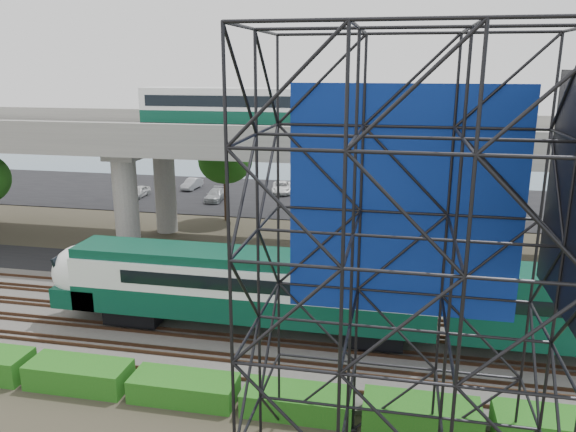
# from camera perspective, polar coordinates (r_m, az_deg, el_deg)

# --- Properties ---
(ground) EXTENTS (140.00, 140.00, 0.00)m
(ground) POSITION_cam_1_polar(r_m,az_deg,el_deg) (29.78, -9.17, -13.19)
(ground) COLOR #474233
(ground) RESTS_ON ground
(ballast_bed) EXTENTS (90.00, 12.00, 0.20)m
(ballast_bed) POSITION_cam_1_polar(r_m,az_deg,el_deg) (31.39, -7.88, -11.37)
(ballast_bed) COLOR slate
(ballast_bed) RESTS_ON ground
(service_road) EXTENTS (90.00, 5.00, 0.08)m
(service_road) POSITION_cam_1_polar(r_m,az_deg,el_deg) (38.84, -3.75, -6.03)
(service_road) COLOR black
(service_road) RESTS_ON ground
(parking_lot) EXTENTS (90.00, 18.00, 0.08)m
(parking_lot) POSITION_cam_1_polar(r_m,az_deg,el_deg) (60.85, 2.03, 1.79)
(parking_lot) COLOR black
(parking_lot) RESTS_ON ground
(harbor_water) EXTENTS (140.00, 40.00, 0.03)m
(harbor_water) POSITION_cam_1_polar(r_m,az_deg,el_deg) (82.21, 4.58, 5.22)
(harbor_water) COLOR slate
(harbor_water) RESTS_ON ground
(rail_tracks) EXTENTS (90.00, 9.52, 0.16)m
(rail_tracks) POSITION_cam_1_polar(r_m,az_deg,el_deg) (31.31, -7.89, -11.07)
(rail_tracks) COLOR #472D1E
(rail_tracks) RESTS_ON ballast_bed
(commuter_train) EXTENTS (29.30, 3.06, 4.30)m
(commuter_train) POSITION_cam_1_polar(r_m,az_deg,el_deg) (29.16, 0.14, -7.35)
(commuter_train) COLOR black
(commuter_train) RESTS_ON rail_tracks
(overpass) EXTENTS (80.00, 12.00, 12.40)m
(overpass) POSITION_cam_1_polar(r_m,az_deg,el_deg) (42.04, -2.32, 7.14)
(overpass) COLOR #9E9B93
(overpass) RESTS_ON ground
(scaffold_tower) EXTENTS (9.36, 6.36, 15.00)m
(scaffold_tower) POSITION_cam_1_polar(r_m,az_deg,el_deg) (17.70, 11.38, -6.88)
(scaffold_tower) COLOR black
(scaffold_tower) RESTS_ON ground
(hedge_strip) EXTENTS (34.60, 1.80, 1.20)m
(hedge_strip) POSITION_cam_1_polar(r_m,az_deg,el_deg) (25.71, -10.50, -16.73)
(hedge_strip) COLOR #165A14
(hedge_strip) RESTS_ON ground
(trees) EXTENTS (40.94, 16.94, 7.69)m
(trees) POSITION_cam_1_polar(r_m,az_deg,el_deg) (43.88, -7.84, 3.85)
(trees) COLOR #382314
(trees) RESTS_ON ground
(suv) EXTENTS (5.72, 4.15, 1.44)m
(suv) POSITION_cam_1_polar(r_m,az_deg,el_deg) (43.53, -18.12, -3.36)
(suv) COLOR black
(suv) RESTS_ON service_road
(parked_cars) EXTENTS (36.90, 9.51, 1.26)m
(parked_cars) POSITION_cam_1_polar(r_m,az_deg,el_deg) (60.34, 2.50, 2.30)
(parked_cars) COLOR silver
(parked_cars) RESTS_ON parking_lot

